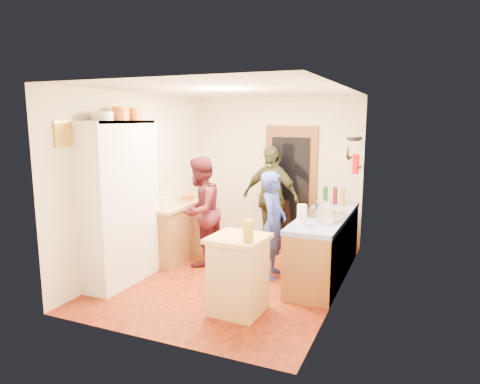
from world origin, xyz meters
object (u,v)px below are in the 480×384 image
Objects in this scene: hutch_body at (121,203)px; island_base at (238,277)px; person_hob at (275,225)px; person_back at (271,198)px; right_counter_base at (325,247)px; person_left at (203,211)px.

hutch_body is 2.56× the size of island_base.
person_hob is 1.36m from person_back.
person_back is (-1.14, 0.94, 0.47)m from right_counter_base.
person_hob is (1.86, 0.98, -0.35)m from hutch_body.
person_left is (-1.19, 0.11, 0.08)m from person_hob.
hutch_body is at bearing 172.11° from island_base.
person_left reaches higher than island_base.
person_back is (-0.47, 2.50, 0.46)m from island_base.
island_base is at bearing -7.89° from hutch_body.
right_counter_base is at bearing 66.82° from island_base.
person_left is at bearing 78.96° from person_hob.
person_left reaches higher than person_hob.
island_base reaches higher than right_counter_base.
person_left is at bearing 130.85° from island_base.
person_hob is at bearing 27.89° from hutch_body.
person_hob is 0.85× the size of person_back.
hutch_body is 1.46× the size of person_hob.
person_back reaches higher than island_base.
right_counter_base is 1.55m from person_back.
island_base is 0.57× the size of person_hob.
hutch_body is 1.32× the size of person_left.
island_base is 2.58m from person_back.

